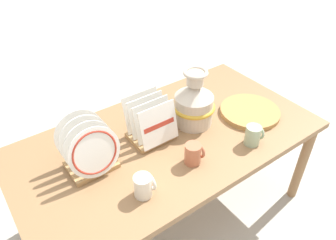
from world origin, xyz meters
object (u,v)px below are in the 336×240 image
object	(u,v)px
ceramic_vase	(194,102)
mug_terracotta_glaze	(194,153)
dish_rack_round_plates	(90,151)
dish_rack_square_plates	(151,125)
wicker_charger_stack	(250,112)
mug_cream_glaze	(144,186)
mug_sage_glaze	(253,135)

from	to	relation	value
ceramic_vase	mug_terracotta_glaze	bearing A→B (deg)	-128.97
mug_terracotta_glaze	dish_rack_round_plates	bearing A→B (deg)	149.01
dish_rack_square_plates	wicker_charger_stack	xyz separation A→B (m)	(0.56, -0.16, -0.07)
mug_cream_glaze	mug_terracotta_glaze	bearing A→B (deg)	5.79
wicker_charger_stack	mug_cream_glaze	size ratio (longest dim) A/B	3.21
ceramic_vase	wicker_charger_stack	size ratio (longest dim) A/B	0.95
dish_rack_round_plates	mug_cream_glaze	xyz separation A→B (m)	(0.11, -0.27, -0.05)
wicker_charger_stack	mug_sage_glaze	xyz separation A→B (m)	(-0.18, -0.18, 0.04)
dish_rack_square_plates	mug_terracotta_glaze	bearing A→B (deg)	-76.57
ceramic_vase	mug_cream_glaze	distance (m)	0.56
dish_rack_round_plates	mug_terracotta_glaze	distance (m)	0.47
ceramic_vase	mug_sage_glaze	world-z (taller)	ceramic_vase
dish_rack_round_plates	mug_terracotta_glaze	xyz separation A→B (m)	(0.40, -0.24, -0.05)
wicker_charger_stack	mug_terracotta_glaze	distance (m)	0.51
ceramic_vase	mug_sage_glaze	size ratio (longest dim) A/B	3.04
ceramic_vase	dish_rack_square_plates	world-z (taller)	ceramic_vase
wicker_charger_stack	mug_terracotta_glaze	xyz separation A→B (m)	(-0.50, -0.11, 0.04)
mug_sage_glaze	wicker_charger_stack	bearing A→B (deg)	45.43
mug_sage_glaze	mug_terracotta_glaze	bearing A→B (deg)	167.69
ceramic_vase	dish_rack_round_plates	size ratio (longest dim) A/B	1.22
dish_rack_round_plates	dish_rack_square_plates	world-z (taller)	dish_rack_round_plates
dish_rack_square_plates	mug_sage_glaze	xyz separation A→B (m)	(0.39, -0.34, -0.03)
ceramic_vase	mug_terracotta_glaze	size ratio (longest dim) A/B	3.04
ceramic_vase	mug_terracotta_glaze	xyz separation A→B (m)	(-0.19, -0.24, -0.08)
mug_terracotta_glaze	ceramic_vase	bearing A→B (deg)	51.03
dish_rack_square_plates	mug_cream_glaze	distance (m)	0.37
ceramic_vase	dish_rack_round_plates	world-z (taller)	ceramic_vase
dish_rack_round_plates	wicker_charger_stack	world-z (taller)	dish_rack_round_plates
mug_terracotta_glaze	dish_rack_square_plates	bearing A→B (deg)	103.43
dish_rack_square_plates	mug_terracotta_glaze	xyz separation A→B (m)	(0.06, -0.26, -0.03)
mug_cream_glaze	ceramic_vase	bearing A→B (deg)	28.88
wicker_charger_stack	dish_rack_round_plates	bearing A→B (deg)	171.66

